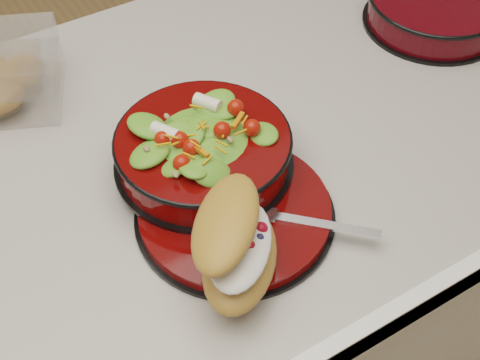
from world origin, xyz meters
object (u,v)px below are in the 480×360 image
croissant (237,243)px  extra_bowl (436,9)px  salad_bowl (203,144)px  fork (306,222)px  island_counter (218,302)px  dinner_plate (236,212)px

croissant → extra_bowl: croissant is taller
salad_bowl → fork: salad_bowl is taller
island_counter → extra_bowl: bearing=5.1°
extra_bowl → dinner_plate: bearing=-159.5°
island_counter → croissant: croissant is taller
dinner_plate → salad_bowl: (0.00, 0.09, 0.05)m
island_counter → croissant: bearing=-112.1°
salad_bowl → croissant: bearing=-106.2°
dinner_plate → fork: (0.06, -0.07, 0.01)m
salad_bowl → extra_bowl: bearing=11.6°
dinner_plate → fork: bearing=-47.6°
island_counter → extra_bowl: 0.66m
dinner_plate → extra_bowl: bearing=20.5°
dinner_plate → croissant: (-0.04, -0.08, 0.05)m
croissant → fork: bearing=-42.1°
island_counter → dinner_plate: bearing=-107.5°
fork → extra_bowl: extra_bowl is taller
salad_bowl → croissant: 0.17m
salad_bowl → extra_bowl: salad_bowl is taller
salad_bowl → fork: bearing=-69.1°
dinner_plate → croissant: 0.10m
dinner_plate → croissant: croissant is taller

